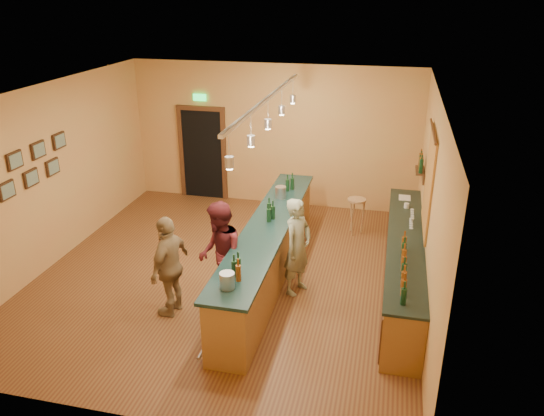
% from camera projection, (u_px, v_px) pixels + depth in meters
% --- Properties ---
extents(floor, '(7.00, 7.00, 0.00)m').
position_uv_depth(floor, '(229.00, 274.00, 9.39)').
color(floor, brown).
rests_on(floor, ground).
extents(ceiling, '(6.50, 7.00, 0.02)m').
position_uv_depth(ceiling, '(223.00, 92.00, 8.15)').
color(ceiling, silver).
rests_on(ceiling, wall_back).
extents(wall_back, '(6.50, 0.02, 3.20)m').
position_uv_depth(wall_back, '(274.00, 136.00, 11.91)').
color(wall_back, '#D58C50').
rests_on(wall_back, floor).
extents(wall_front, '(6.50, 0.02, 3.20)m').
position_uv_depth(wall_front, '(126.00, 303.00, 5.62)').
color(wall_front, '#D58C50').
rests_on(wall_front, floor).
extents(wall_left, '(0.02, 7.00, 3.20)m').
position_uv_depth(wall_left, '(52.00, 175.00, 9.45)').
color(wall_left, '#D58C50').
rests_on(wall_left, floor).
extents(wall_right, '(0.02, 7.00, 3.20)m').
position_uv_depth(wall_right, '(429.00, 207.00, 8.09)').
color(wall_right, '#D58C50').
rests_on(wall_right, floor).
extents(doorway, '(1.15, 0.09, 2.48)m').
position_uv_depth(doorway, '(203.00, 152.00, 12.43)').
color(doorway, black).
rests_on(doorway, wall_back).
extents(tapestry, '(0.03, 1.40, 1.60)m').
position_uv_depth(tapestry, '(429.00, 182.00, 8.36)').
color(tapestry, '#A73B21').
rests_on(tapestry, wall_right).
extents(bottle_shelf, '(0.17, 0.55, 0.54)m').
position_uv_depth(bottle_shelf, '(421.00, 165.00, 9.79)').
color(bottle_shelf, '#492B16').
rests_on(bottle_shelf, wall_right).
extents(picture_grid, '(0.06, 2.20, 0.70)m').
position_uv_depth(picture_grid, '(24.00, 169.00, 8.63)').
color(picture_grid, '#382111').
rests_on(picture_grid, wall_left).
extents(back_counter, '(0.60, 4.55, 1.27)m').
position_uv_depth(back_counter, '(404.00, 263.00, 8.74)').
color(back_counter, brown).
rests_on(back_counter, floor).
extents(tasting_bar, '(0.73, 5.10, 1.38)m').
position_uv_depth(tasting_bar, '(268.00, 248.00, 9.00)').
color(tasting_bar, brown).
rests_on(tasting_bar, floor).
extents(pendant_track, '(0.11, 4.60, 0.50)m').
position_uv_depth(pendant_track, '(268.00, 109.00, 8.08)').
color(pendant_track, silver).
rests_on(pendant_track, ceiling).
extents(bartender, '(0.59, 0.70, 1.64)m').
position_uv_depth(bartender, '(297.00, 247.00, 8.56)').
color(bartender, gray).
rests_on(bartender, floor).
extents(customer_a, '(0.92, 1.02, 1.72)m').
position_uv_depth(customer_a, '(220.00, 255.00, 8.19)').
color(customer_a, '#59191E').
rests_on(customer_a, floor).
extents(customer_b, '(0.53, 0.99, 1.62)m').
position_uv_depth(customer_b, '(170.00, 266.00, 8.00)').
color(customer_b, '#997A51').
rests_on(customer_b, floor).
extents(bar_stool, '(0.37, 0.37, 0.76)m').
position_uv_depth(bar_stool, '(356.00, 206.00, 10.70)').
color(bar_stool, '#986144').
rests_on(bar_stool, floor).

